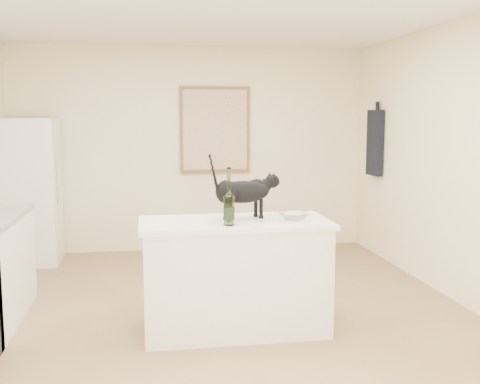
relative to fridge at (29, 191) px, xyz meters
name	(u,v)px	position (x,y,z in m)	size (l,w,h in m)	color
floor	(220,322)	(1.95, -2.35, -0.85)	(5.50, 5.50, 0.00)	#9A7B52
ceiling	(218,3)	(1.95, -2.35, 1.75)	(5.50, 5.50, 0.00)	white
wall_back	(192,149)	(1.95, 0.40, 0.45)	(4.50, 4.50, 0.00)	#FBF1C2
wall_front	(321,238)	(1.95, -5.10, 0.45)	(4.50, 4.50, 0.00)	#FBF1C2
wall_right	(473,164)	(4.20, -2.35, 0.45)	(5.50, 5.50, 0.00)	#FBF1C2
island_base	(235,278)	(2.05, -2.55, -0.42)	(1.44, 0.67, 0.86)	white
island_top	(235,223)	(2.05, -2.55, 0.03)	(1.50, 0.70, 0.04)	white
fridge	(29,191)	(0.00, 0.00, 0.00)	(0.68, 0.68, 1.70)	white
artwork_frame	(215,130)	(2.25, 0.37, 0.70)	(0.90, 0.03, 1.10)	brown
artwork_canvas	(215,130)	(2.25, 0.35, 0.70)	(0.82, 0.00, 1.02)	beige
hanging_garment	(375,143)	(4.14, -0.30, 0.55)	(0.08, 0.34, 0.80)	black
black_cat	(242,195)	(2.12, -2.50, 0.25)	(0.56, 0.17, 0.39)	black
wine_bottle	(229,200)	(1.98, -2.74, 0.24)	(0.08, 0.08, 0.39)	#365923
glass_bowl	(294,216)	(2.52, -2.60, 0.08)	(0.23, 0.23, 0.06)	white
fridge_paper	(58,156)	(0.34, 0.06, 0.41)	(0.00, 0.12, 0.16)	beige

